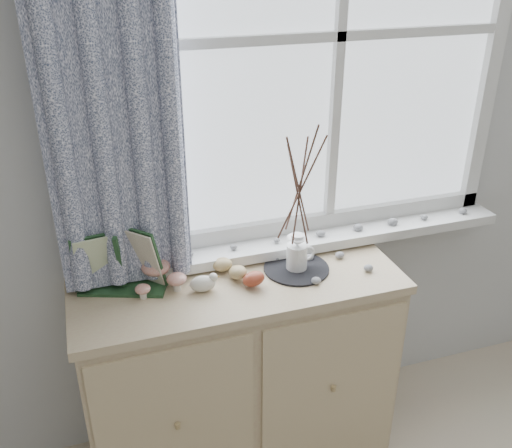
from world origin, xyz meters
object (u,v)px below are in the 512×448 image
botanical_book (121,265)px  twig_pitcher (299,186)px  sideboard (240,373)px  toadstool_cluster (159,273)px

botanical_book → twig_pitcher: size_ratio=0.59×
sideboard → toadstool_cluster: toadstool_cluster is taller
botanical_book → sideboard: bearing=12.6°
sideboard → toadstool_cluster: 0.56m
botanical_book → toadstool_cluster: 0.14m
botanical_book → twig_pitcher: twig_pitcher is taller
sideboard → toadstool_cluster: (-0.27, 0.06, 0.48)m
twig_pitcher → sideboard: bearing=177.9°
sideboard → twig_pitcher: twig_pitcher is taller
botanical_book → twig_pitcher: bearing=17.0°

